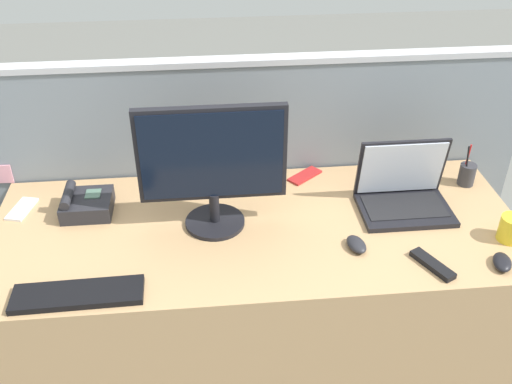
% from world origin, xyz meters
% --- Properties ---
extents(ground_plane, '(10.00, 10.00, 0.00)m').
position_xyz_m(ground_plane, '(0.00, 0.00, 0.00)').
color(ground_plane, slate).
extents(desk, '(1.95, 0.79, 0.74)m').
position_xyz_m(desk, '(0.00, 0.00, 0.37)').
color(desk, tan).
rests_on(desk, ground_plane).
extents(cubicle_divider, '(2.34, 0.08, 1.22)m').
position_xyz_m(cubicle_divider, '(-0.00, 0.43, 0.61)').
color(cubicle_divider, gray).
rests_on(cubicle_divider, ground_plane).
extents(desktop_monitor, '(0.52, 0.22, 0.47)m').
position_xyz_m(desktop_monitor, '(-0.15, 0.04, 0.99)').
color(desktop_monitor, black).
rests_on(desktop_monitor, desk).
extents(laptop, '(0.34, 0.24, 0.26)m').
position_xyz_m(laptop, '(0.57, 0.08, 0.80)').
color(laptop, black).
rests_on(laptop, desk).
extents(desk_phone, '(0.18, 0.18, 0.10)m').
position_xyz_m(desk_phone, '(-0.63, 0.16, 0.77)').
color(desk_phone, '#232328').
rests_on(desk_phone, desk).
extents(keyboard_main, '(0.41, 0.13, 0.02)m').
position_xyz_m(keyboard_main, '(-0.60, -0.31, 0.75)').
color(keyboard_main, black).
rests_on(keyboard_main, desk).
extents(computer_mouse_right_hand, '(0.08, 0.11, 0.03)m').
position_xyz_m(computer_mouse_right_hand, '(0.33, -0.16, 0.75)').
color(computer_mouse_right_hand, '#232328').
rests_on(computer_mouse_right_hand, desk).
extents(computer_mouse_left_hand, '(0.09, 0.11, 0.03)m').
position_xyz_m(computer_mouse_left_hand, '(0.79, -0.30, 0.75)').
color(computer_mouse_left_hand, black).
rests_on(computer_mouse_left_hand, desk).
extents(pen_cup, '(0.07, 0.07, 0.18)m').
position_xyz_m(pen_cup, '(0.87, 0.21, 0.78)').
color(pen_cup, '#333338').
rests_on(pen_cup, desk).
extents(cell_phone_white_slab, '(0.10, 0.16, 0.01)m').
position_xyz_m(cell_phone_white_slab, '(-0.88, 0.20, 0.74)').
color(cell_phone_white_slab, silver).
rests_on(cell_phone_white_slab, desk).
extents(cell_phone_red_case, '(0.16, 0.14, 0.01)m').
position_xyz_m(cell_phone_red_case, '(0.23, 0.33, 0.74)').
color(cell_phone_red_case, '#B22323').
rests_on(cell_phone_red_case, desk).
extents(tv_remote, '(0.12, 0.17, 0.02)m').
position_xyz_m(tv_remote, '(0.56, -0.28, 0.75)').
color(tv_remote, black).
rests_on(tv_remote, desk).
extents(coffee_mug, '(0.13, 0.09, 0.09)m').
position_xyz_m(coffee_mug, '(0.89, -0.16, 0.78)').
color(coffee_mug, yellow).
rests_on(coffee_mug, desk).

